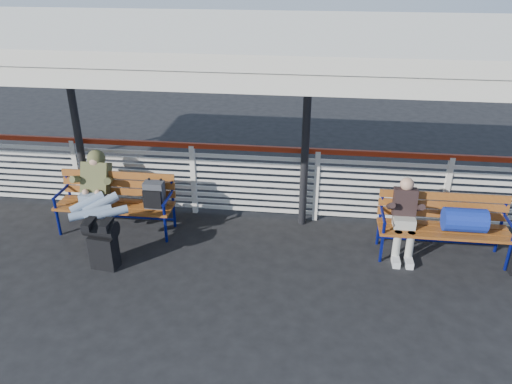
# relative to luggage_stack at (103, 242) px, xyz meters

# --- Properties ---
(ground) EXTENTS (60.00, 60.00, 0.00)m
(ground) POSITION_rel_luggage_stack_xyz_m (0.86, -0.17, -0.40)
(ground) COLOR black
(ground) RESTS_ON ground
(fence) EXTENTS (12.08, 0.08, 1.24)m
(fence) POSITION_rel_luggage_stack_xyz_m (0.86, 1.73, 0.26)
(fence) COLOR silver
(fence) RESTS_ON ground
(canopy) EXTENTS (12.60, 3.60, 3.16)m
(canopy) POSITION_rel_luggage_stack_xyz_m (0.86, 0.70, 2.64)
(canopy) COLOR silver
(canopy) RESTS_ON ground
(luggage_stack) EXTENTS (0.47, 0.30, 0.74)m
(luggage_stack) POSITION_rel_luggage_stack_xyz_m (0.00, 0.00, 0.00)
(luggage_stack) COLOR black
(luggage_stack) RESTS_ON ground
(bench_left) EXTENTS (1.80, 0.56, 0.92)m
(bench_left) POSITION_rel_luggage_stack_xyz_m (-0.04, 1.04, 0.18)
(bench_left) COLOR #A5611F
(bench_left) RESTS_ON ground
(bench_right) EXTENTS (1.80, 0.56, 0.92)m
(bench_right) POSITION_rel_luggage_stack_xyz_m (4.79, 0.87, 0.19)
(bench_right) COLOR #A5611F
(bench_right) RESTS_ON ground
(traveler_man) EXTENTS (0.94, 1.64, 0.77)m
(traveler_man) POSITION_rel_luggage_stack_xyz_m (-0.35, 0.69, 0.27)
(traveler_man) COLOR #869FB5
(traveler_man) RESTS_ON ground
(companion_person) EXTENTS (0.32, 0.66, 1.15)m
(companion_person) POSITION_rel_luggage_stack_xyz_m (4.11, 0.86, 0.19)
(companion_person) COLOR #ABA99B
(companion_person) RESTS_ON ground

